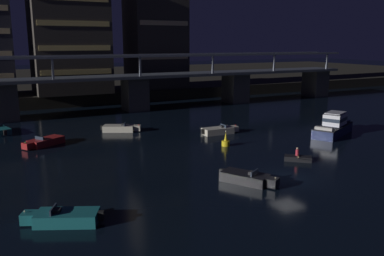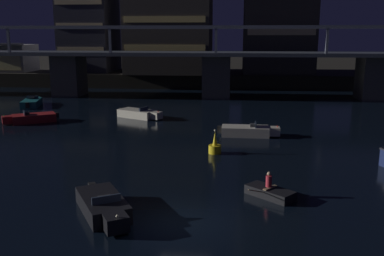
{
  "view_description": "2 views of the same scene",
  "coord_description": "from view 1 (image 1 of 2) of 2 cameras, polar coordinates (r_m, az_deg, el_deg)",
  "views": [
    {
      "loc": [
        -22.38,
        -25.76,
        11.4
      ],
      "look_at": [
        -2.52,
        13.29,
        2.11
      ],
      "focal_mm": 37.93,
      "sensor_mm": 36.0,
      "label": 1
    },
    {
      "loc": [
        2.13,
        -18.25,
        8.44
      ],
      "look_at": [
        -1.02,
        15.44,
        1.03
      ],
      "focal_mm": 40.6,
      "sensor_mm": 36.0,
      "label": 2
    }
  ],
  "objects": [
    {
      "name": "ground_plane",
      "position": [
        35.97,
        13.39,
        -6.85
      ],
      "size": [
        400.0,
        400.0,
        0.0
      ],
      "primitive_type": "plane",
      "color": "black"
    },
    {
      "name": "far_riverbank",
      "position": [
        115.99,
        -15.83,
        6.43
      ],
      "size": [
        240.0,
        80.0,
        2.2
      ],
      "primitive_type": "cube",
      "color": "black",
      "rests_on": "ground"
    },
    {
      "name": "tower_west_tall",
      "position": [
        79.19,
        -16.91,
        12.36
      ],
      "size": [
        13.17,
        11.04,
        21.17
      ],
      "color": "#38332D",
      "rests_on": "far_riverbank"
    },
    {
      "name": "speedboat_near_right",
      "position": [
        53.65,
        -10.04,
        -0.03
      ],
      "size": [
        4.94,
        3.41,
        1.16
      ],
      "color": "beige",
      "rests_on": "ground"
    },
    {
      "name": "channel_buoy",
      "position": [
        45.57,
        4.76,
        -1.94
      ],
      "size": [
        0.9,
        0.9,
        1.76
      ],
      "color": "yellow",
      "rests_on": "ground"
    },
    {
      "name": "dinghy_with_paddler",
      "position": [
        41.14,
        14.66,
        -4.12
      ],
      "size": [
        2.68,
        2.65,
        1.36
      ],
      "color": "black",
      "rests_on": "ground"
    },
    {
      "name": "speedboat_far_left",
      "position": [
        27.78,
        -17.57,
        -11.92
      ],
      "size": [
        4.99,
        3.29,
        1.16
      ],
      "color": "#196066",
      "rests_on": "ground"
    },
    {
      "name": "speedboat_mid_left",
      "position": [
        51.58,
        3.84,
        -0.35
      ],
      "size": [
        5.2,
        1.84,
        1.16
      ],
      "color": "beige",
      "rests_on": "ground"
    },
    {
      "name": "speedboat_mid_center",
      "position": [
        48.54,
        -20.03,
        -1.85
      ],
      "size": [
        4.83,
        3.7,
        1.16
      ],
      "color": "maroon",
      "rests_on": "ground"
    },
    {
      "name": "speedboat_mid_right",
      "position": [
        34.03,
        7.77,
        -6.98
      ],
      "size": [
        3.65,
        4.85,
        1.16
      ],
      "color": "black",
      "rests_on": "ground"
    },
    {
      "name": "cabin_cruiser_near_left",
      "position": [
        54.05,
        19.31,
        0.25
      ],
      "size": [
        9.09,
        6.01,
        2.79
      ],
      "color": "#19234C",
      "rests_on": "ground"
    },
    {
      "name": "river_bridge",
      "position": [
        69.46,
        -8.05,
        5.77
      ],
      "size": [
        86.84,
        6.4,
        9.38
      ],
      "color": "#4C4944",
      "rests_on": "ground"
    },
    {
      "name": "tower_central",
      "position": [
        84.77,
        -5.25,
        16.62
      ],
      "size": [
        10.77,
        9.53,
        32.6
      ],
      "color": "#38332D",
      "rests_on": "far_riverbank"
    }
  ]
}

